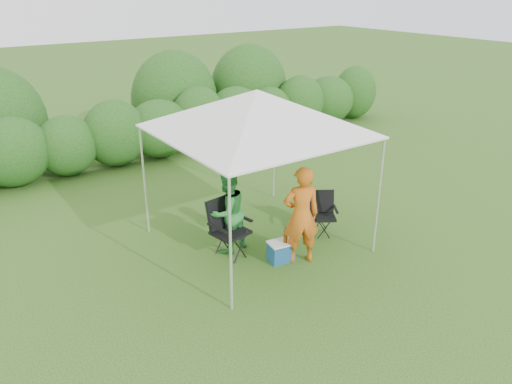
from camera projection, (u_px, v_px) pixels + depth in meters
ground at (273, 252)px, 8.93m from camera, size 70.00×70.00×0.00m
hedge at (142, 130)px, 13.19m from camera, size 17.51×1.53×1.80m
canopy at (257, 111)px, 8.34m from camera, size 3.10×3.10×2.83m
chair_right at (323, 210)px, 9.46m from camera, size 0.64×0.63×0.82m
chair_left at (226, 224)px, 8.66m from camera, size 0.71×0.67×1.03m
man at (301, 215)px, 8.32m from camera, size 0.74×0.62×1.73m
woman at (228, 212)px, 8.72m from camera, size 0.82×0.69×1.50m
cooler at (281, 251)px, 8.59m from camera, size 0.47×0.37×0.36m
bottle at (286, 235)px, 8.47m from camera, size 0.07×0.07×0.27m
lawn_toy at (295, 148)px, 14.10m from camera, size 0.53×0.44×0.27m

